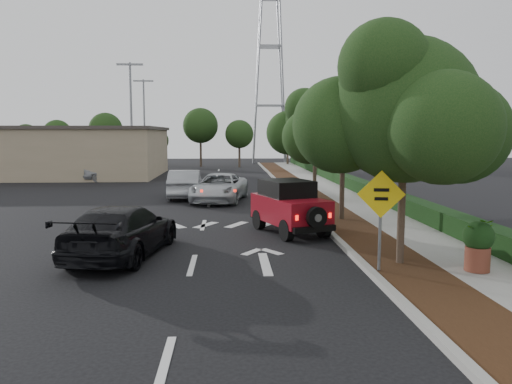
{
  "coord_description": "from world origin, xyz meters",
  "views": [
    {
      "loc": [
        1.02,
        -13.39,
        3.56
      ],
      "look_at": [
        1.91,
        3.0,
        1.65
      ],
      "focal_mm": 35.0,
      "sensor_mm": 36.0,
      "label": 1
    }
  ],
  "objects": [
    {
      "name": "silver_sedan_oncoming",
      "position": [
        -1.45,
        14.64,
        0.78
      ],
      "size": [
        1.78,
        4.8,
        1.57
      ],
      "primitive_type": "imported",
      "rotation": [
        0.0,
        0.0,
        3.17
      ],
      "color": "#999BA0",
      "rests_on": "ground"
    },
    {
      "name": "terracotta_planter",
      "position": [
        7.25,
        -1.44,
        0.9
      ],
      "size": [
        0.77,
        0.77,
        1.34
      ],
      "rotation": [
        0.0,
        0.0,
        -0.13
      ],
      "color": "brown",
      "rests_on": "ground"
    },
    {
      "name": "street_tree_mid",
      "position": [
        5.6,
        6.5,
        0.0
      ],
      "size": [
        3.2,
        3.2,
        5.32
      ],
      "primitive_type": null,
      "color": "black",
      "rests_on": "ground"
    },
    {
      "name": "parked_suv",
      "position": [
        -7.87,
        25.08,
        0.73
      ],
      "size": [
        4.55,
        2.71,
        1.45
      ],
      "primitive_type": "imported",
      "rotation": [
        0.0,
        0.0,
        1.82
      ],
      "color": "#9C9EA3",
      "rests_on": "ground"
    },
    {
      "name": "light_pole_b",
      "position": [
        -7.5,
        38.0,
        0.0
      ],
      "size": [
        2.0,
        0.22,
        9.0
      ],
      "primitive_type": null,
      "color": "slate",
      "rests_on": "ground"
    },
    {
      "name": "silver_suv_ahead",
      "position": [
        0.5,
        13.05,
        0.73
      ],
      "size": [
        3.35,
        5.64,
        1.47
      ],
      "primitive_type": "imported",
      "rotation": [
        0.0,
        0.0,
        -0.18
      ],
      "color": "#B9BDC1",
      "rests_on": "ground"
    },
    {
      "name": "ground",
      "position": [
        0.0,
        0.0,
        0.0
      ],
      "size": [
        120.0,
        120.0,
        0.0
      ],
      "primitive_type": "plane",
      "color": "black",
      "rests_on": "ground"
    },
    {
      "name": "speed_hump_sign",
      "position": [
        4.8,
        -1.27,
        1.76
      ],
      "size": [
        1.18,
        0.19,
        2.53
      ],
      "rotation": [
        0.0,
        0.0,
        -0.14
      ],
      "color": "slate",
      "rests_on": "ground"
    },
    {
      "name": "street_tree_far",
      "position": [
        5.6,
        13.0,
        0.0
      ],
      "size": [
        3.4,
        3.4,
        5.62
      ],
      "primitive_type": null,
      "color": "black",
      "rests_on": "ground"
    },
    {
      "name": "hedge",
      "position": [
        8.9,
        12.0,
        0.4
      ],
      "size": [
        0.8,
        70.0,
        0.8
      ],
      "primitive_type": "cube",
      "color": "black",
      "rests_on": "ground"
    },
    {
      "name": "curb",
      "position": [
        4.6,
        12.0,
        0.07
      ],
      "size": [
        0.2,
        70.0,
        0.15
      ],
      "primitive_type": "cube",
      "color": "#9E9B93",
      "rests_on": "ground"
    },
    {
      "name": "black_suv_oncoming",
      "position": [
        -2.11,
        1.11,
        0.76
      ],
      "size": [
        2.96,
        5.5,
        1.52
      ],
      "primitive_type": "imported",
      "rotation": [
        0.0,
        0.0,
        2.98
      ],
      "color": "black",
      "rests_on": "ground"
    },
    {
      "name": "commercial_building",
      "position": [
        -16.0,
        30.0,
        2.0
      ],
      "size": [
        22.0,
        12.0,
        4.0
      ],
      "primitive_type": "cube",
      "color": "gray",
      "rests_on": "ground"
    },
    {
      "name": "sidewalk",
      "position": [
        7.5,
        12.0,
        0.06
      ],
      "size": [
        2.0,
        70.0,
        0.12
      ],
      "primitive_type": "cube",
      "color": "gray",
      "rests_on": "ground"
    },
    {
      "name": "planting_strip",
      "position": [
        5.6,
        12.0,
        0.06
      ],
      "size": [
        1.8,
        70.0,
        0.12
      ],
      "primitive_type": "cube",
      "color": "black",
      "rests_on": "ground"
    },
    {
      "name": "light_pole_a",
      "position": [
        -6.5,
        26.0,
        0.0
      ],
      "size": [
        2.0,
        0.22,
        9.0
      ],
      "primitive_type": null,
      "color": "slate",
      "rests_on": "ground"
    },
    {
      "name": "street_tree_near",
      "position": [
        5.6,
        -0.5,
        0.0
      ],
      "size": [
        3.8,
        3.8,
        5.92
      ],
      "primitive_type": null,
      "color": "black",
      "rests_on": "ground"
    },
    {
      "name": "transmission_tower",
      "position": [
        6.0,
        48.0,
        0.0
      ],
      "size": [
        7.0,
        4.0,
        28.0
      ],
      "primitive_type": null,
      "color": "slate",
      "rests_on": "ground"
    },
    {
      "name": "red_jeep",
      "position": [
        3.14,
        4.4,
        0.97
      ],
      "size": [
        2.72,
        3.89,
        1.9
      ],
      "rotation": [
        0.0,
        0.0,
        0.35
      ],
      "color": "black",
      "rests_on": "ground"
    }
  ]
}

